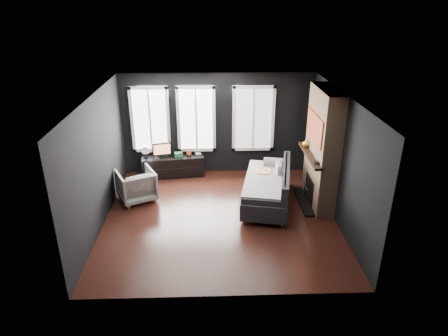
{
  "coord_description": "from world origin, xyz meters",
  "views": [
    {
      "loc": [
        -0.18,
        -7.61,
        4.53
      ],
      "look_at": [
        0.1,
        0.3,
        1.05
      ],
      "focal_mm": 32.0,
      "sensor_mm": 36.0,
      "label": 1
    }
  ],
  "objects_px": {
    "monitor": "(162,149)",
    "mantel_vase": "(306,143)",
    "sofa": "(267,185)",
    "media_console": "(173,166)",
    "armchair": "(136,184)",
    "mug": "(189,153)",
    "book": "(195,150)"
  },
  "relations": [
    {
      "from": "mug",
      "to": "mantel_vase",
      "type": "distance_m",
      "value": 3.15
    },
    {
      "from": "mantel_vase",
      "to": "armchair",
      "type": "bearing_deg",
      "value": -177.85
    },
    {
      "from": "mug",
      "to": "book",
      "type": "relative_size",
      "value": 0.65
    },
    {
      "from": "media_console",
      "to": "mug",
      "type": "distance_m",
      "value": 0.56
    },
    {
      "from": "armchair",
      "to": "mug",
      "type": "xyz_separation_m",
      "value": [
        1.19,
        1.38,
        0.21
      ]
    },
    {
      "from": "sofa",
      "to": "book",
      "type": "bearing_deg",
      "value": 144.55
    },
    {
      "from": "mug",
      "to": "book",
      "type": "height_order",
      "value": "book"
    },
    {
      "from": "armchair",
      "to": "monitor",
      "type": "distance_m",
      "value": 1.43
    },
    {
      "from": "sofa",
      "to": "media_console",
      "type": "relative_size",
      "value": 1.35
    },
    {
      "from": "monitor",
      "to": "mantel_vase",
      "type": "xyz_separation_m",
      "value": [
        3.51,
        -1.15,
        0.54
      ]
    },
    {
      "from": "armchair",
      "to": "media_console",
      "type": "xyz_separation_m",
      "value": [
        0.75,
        1.34,
        -0.13
      ]
    },
    {
      "from": "media_console",
      "to": "mug",
      "type": "relative_size",
      "value": 12.3
    },
    {
      "from": "mug",
      "to": "mantel_vase",
      "type": "height_order",
      "value": "mantel_vase"
    },
    {
      "from": "sofa",
      "to": "monitor",
      "type": "distance_m",
      "value": 3.03
    },
    {
      "from": "media_console",
      "to": "monitor",
      "type": "distance_m",
      "value": 0.57
    },
    {
      "from": "mug",
      "to": "armchair",
      "type": "bearing_deg",
      "value": -130.73
    },
    {
      "from": "armchair",
      "to": "mantel_vase",
      "type": "xyz_separation_m",
      "value": [
        4.0,
        0.15,
        0.91
      ]
    },
    {
      "from": "sofa",
      "to": "armchair",
      "type": "distance_m",
      "value": 3.07
    },
    {
      "from": "monitor",
      "to": "book",
      "type": "xyz_separation_m",
      "value": [
        0.86,
        0.22,
        -0.12
      ]
    },
    {
      "from": "sofa",
      "to": "mantel_vase",
      "type": "xyz_separation_m",
      "value": [
        0.95,
        0.45,
        0.86
      ]
    },
    {
      "from": "armchair",
      "to": "mantel_vase",
      "type": "bearing_deg",
      "value": 156.25
    },
    {
      "from": "monitor",
      "to": "mug",
      "type": "height_order",
      "value": "monitor"
    },
    {
      "from": "monitor",
      "to": "book",
      "type": "bearing_deg",
      "value": 0.23
    },
    {
      "from": "sofa",
      "to": "book",
      "type": "xyz_separation_m",
      "value": [
        -1.7,
        1.81,
        0.19
      ]
    },
    {
      "from": "book",
      "to": "mantel_vase",
      "type": "relative_size",
      "value": 0.99
    },
    {
      "from": "monitor",
      "to": "book",
      "type": "relative_size",
      "value": 2.48
    },
    {
      "from": "monitor",
      "to": "mantel_vase",
      "type": "relative_size",
      "value": 2.45
    },
    {
      "from": "sofa",
      "to": "book",
      "type": "distance_m",
      "value": 2.5
    },
    {
      "from": "sofa",
      "to": "mantel_vase",
      "type": "bearing_deg",
      "value": 36.66
    },
    {
      "from": "media_console",
      "to": "monitor",
      "type": "bearing_deg",
      "value": -178.21
    },
    {
      "from": "media_console",
      "to": "book",
      "type": "xyz_separation_m",
      "value": [
        0.6,
        0.17,
        0.38
      ]
    },
    {
      "from": "sofa",
      "to": "monitor",
      "type": "bearing_deg",
      "value": 159.4
    }
  ]
}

